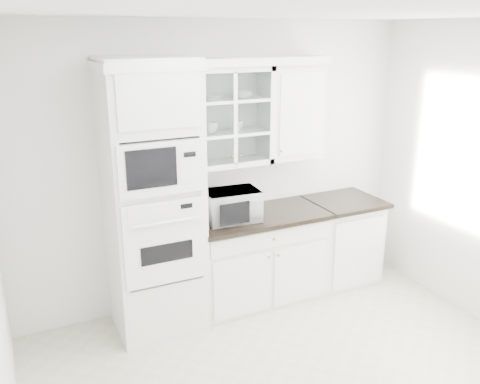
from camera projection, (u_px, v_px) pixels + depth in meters
room_shell at (290, 150)px, 3.63m from camera, size 4.00×3.50×2.70m
oven_column at (153, 201)px, 4.35m from camera, size 0.76×0.68×2.40m
base_cabinet_run at (257, 256)px, 5.02m from camera, size 1.32×0.67×0.92m
extra_base_cabinet at (340, 239)px, 5.43m from camera, size 0.72×0.67×0.92m
upper_cabinet_glass at (228, 116)px, 4.61m from camera, size 0.80×0.33×0.90m
upper_cabinet_solid at (292, 111)px, 4.89m from camera, size 0.55×0.33×0.90m
crown_molding at (217, 62)px, 4.40m from camera, size 2.14×0.38×0.07m
countertop_microwave at (231, 205)px, 4.67m from camera, size 0.52×0.44×0.29m
bowl_a at (211, 97)px, 4.50m from camera, size 0.21×0.21×0.05m
bowl_b at (243, 95)px, 4.60m from camera, size 0.19×0.19×0.06m
cup_a at (210, 128)px, 4.56m from camera, size 0.16×0.16×0.10m
cup_b at (237, 126)px, 4.66m from camera, size 0.13×0.13×0.09m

